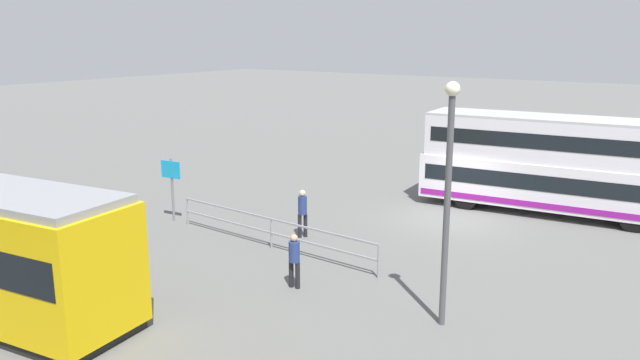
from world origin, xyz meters
TOP-DOWN VIEW (x-y plane):
  - ground_plane at (0.00, 0.00)m, footprint 160.00×160.00m
  - double_decker_bus at (-3.06, -3.23)m, footprint 11.04×3.48m
  - pedestrian_near_railing at (3.67, 5.12)m, footprint 0.45×0.45m
  - pedestrian_crossing at (1.12, 9.04)m, footprint 0.36×0.34m
  - pedestrian_railing at (3.84, 6.72)m, footprint 8.82×0.69m
  - info_sign at (9.08, 6.35)m, footprint 0.91×0.16m
  - street_lamp at (-3.38, 8.83)m, footprint 0.36×0.36m

SIDE VIEW (x-z plane):
  - ground_plane at x=0.00m, z-range 0.00..0.00m
  - pedestrian_railing at x=3.84m, z-range 0.21..1.29m
  - pedestrian_crossing at x=1.12m, z-range 0.12..1.74m
  - pedestrian_near_railing at x=3.67m, z-range 0.14..1.91m
  - info_sign at x=9.08m, z-range 0.45..2.97m
  - double_decker_bus at x=-3.06m, z-range 0.04..4.02m
  - street_lamp at x=-3.38m, z-range 0.56..6.70m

